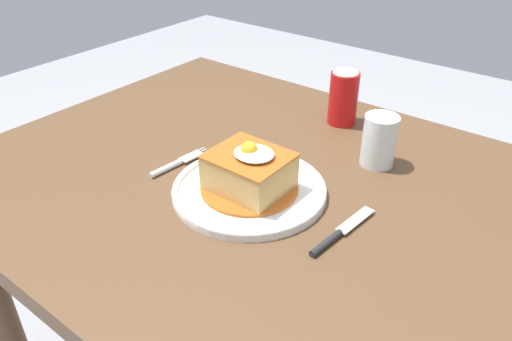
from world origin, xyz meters
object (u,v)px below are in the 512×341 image
(main_plate, at_px, (249,189))
(soda_can, at_px, (343,98))
(knife, at_px, (335,236))
(drinking_glass, at_px, (379,144))
(fork, at_px, (174,164))

(main_plate, xyz_separation_m, soda_can, (-0.01, 0.36, 0.05))
(main_plate, bearing_deg, soda_can, 92.31)
(knife, distance_m, soda_can, 0.44)
(soda_can, bearing_deg, drinking_glass, -38.97)
(soda_can, xyz_separation_m, drinking_glass, (0.15, -0.12, -0.02))
(knife, xyz_separation_m, soda_can, (-0.21, 0.38, 0.06))
(fork, bearing_deg, soda_can, 67.02)
(soda_can, bearing_deg, knife, -61.65)
(main_plate, relative_size, soda_can, 2.29)
(main_plate, distance_m, drinking_glass, 0.28)
(soda_can, relative_size, drinking_glass, 1.18)
(drinking_glass, bearing_deg, knife, -77.91)
(drinking_glass, bearing_deg, soda_can, 141.03)
(knife, xyz_separation_m, drinking_glass, (-0.06, 0.26, 0.04))
(fork, xyz_separation_m, knife, (0.37, 0.00, 0.00))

